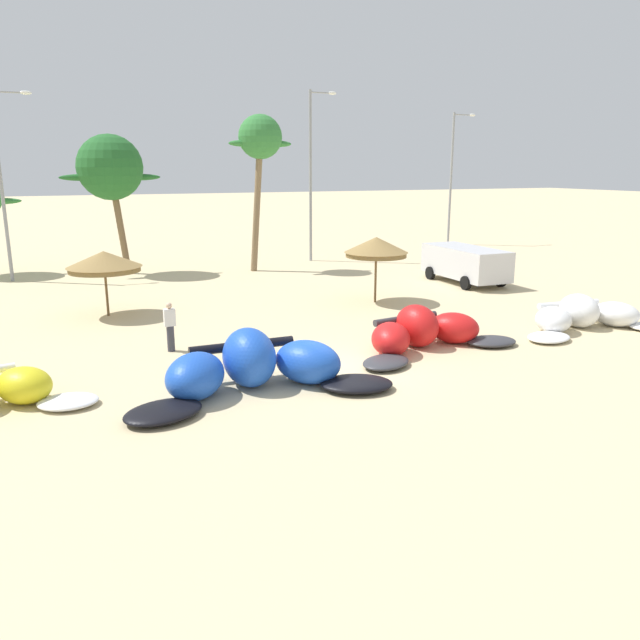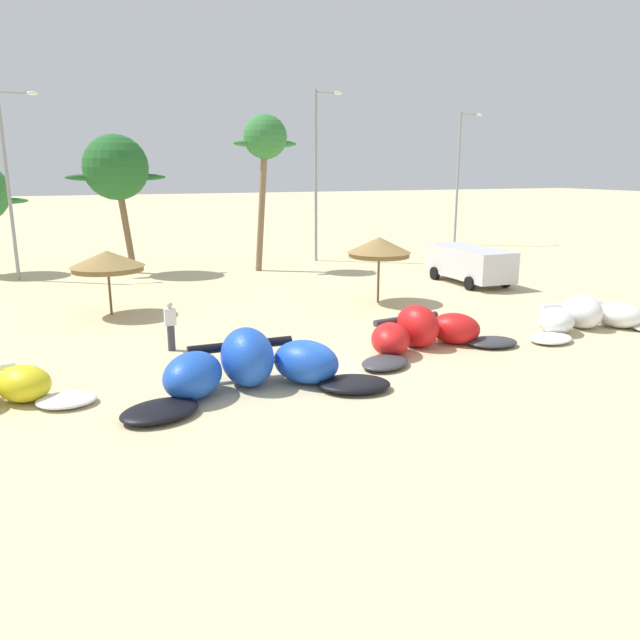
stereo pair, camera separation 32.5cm
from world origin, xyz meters
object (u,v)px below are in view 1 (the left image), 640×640
person_near_kites (170,327)px  kite_left (253,368)px  palm_left_of_gap (110,168)px  beach_umbrella_near_van (104,261)px  parked_van (464,262)px  lamppost_west (4,177)px  palm_center_left (260,141)px  kite_center (585,316)px  kite_left_of_center (423,333)px  beach_umbrella_middle (376,247)px  lamppost_west_center (312,169)px  lamppost_east_center (453,172)px

person_near_kites → kite_left: bearing=-72.9°
kite_left → palm_left_of_gap: 21.64m
person_near_kites → beach_umbrella_near_van: bearing=103.5°
parked_van → lamppost_west: size_ratio=0.54×
person_near_kites → palm_center_left: (7.86, 14.46, 6.42)m
kite_left → kite_center: size_ratio=1.13×
kite_left_of_center → lamppost_west: 23.67m
kite_center → beach_umbrella_middle: bearing=124.3°
palm_left_of_gap → lamppost_west: lamppost_west is taller
beach_umbrella_near_van → beach_umbrella_middle: size_ratio=1.01×
parked_van → person_near_kites: (-16.20, -6.54, -0.27)m
lamppost_west → lamppost_west_center: (17.27, 0.65, 0.39)m
beach_umbrella_near_van → lamppost_west: 11.35m
beach_umbrella_middle → palm_left_of_gap: 16.10m
palm_center_left → parked_van: bearing=-43.5°
palm_center_left → lamppost_west_center: (4.17, 2.45, -1.48)m
lamppost_west_center → palm_left_of_gap: bearing=-177.8°
kite_center → person_near_kites: bearing=167.8°
lamppost_west_center → palm_center_left: bearing=-149.6°
kite_center → parked_van: size_ratio=1.27×
kite_left_of_center → kite_center: (6.88, -0.18, -0.06)m
person_near_kites → palm_left_of_gap: (-0.02, 16.45, 4.95)m
kite_left_of_center → lamppost_east_center: lamppost_east_center is taller
person_near_kites → lamppost_west_center: size_ratio=0.16×
parked_van → palm_left_of_gap: palm_left_of_gap is taller
palm_left_of_gap → beach_umbrella_near_van: bearing=-97.8°
person_near_kites → beach_umbrella_middle: bearing=22.6°
kite_left_of_center → kite_center: bearing=-1.5°
beach_umbrella_near_van → palm_left_of_gap: 11.10m
beach_umbrella_near_van → palm_center_left: palm_center_left is taller
kite_left → beach_umbrella_near_van: size_ratio=2.55×
parked_van → palm_left_of_gap: (-16.22, 9.91, 4.68)m
kite_center → palm_center_left: palm_center_left is taller
lamppost_west_center → person_near_kites: bearing=-125.4°
palm_center_left → lamppost_east_center: size_ratio=0.89×
parked_van → palm_center_left: size_ratio=0.60×
kite_left → lamppost_east_center: lamppost_east_center is taller
beach_umbrella_middle → person_near_kites: 10.60m
beach_umbrella_near_van → parked_van: bearing=1.6°
kite_center → lamppost_west: 28.16m
beach_umbrella_near_van → lamppost_west_center: (13.47, 10.87, 3.55)m
kite_left_of_center → palm_left_of_gap: 21.55m
beach_umbrella_middle → lamppost_east_center: bearing=47.1°
person_near_kites → lamppost_west: size_ratio=0.17×
beach_umbrella_middle → person_near_kites: (-9.67, -4.02, -1.64)m
kite_center → palm_left_of_gap: palm_left_of_gap is taller
lamppost_west → lamppost_east_center: lamppost_east_center is taller
kite_left_of_center → beach_umbrella_middle: size_ratio=2.20×
person_near_kites → kite_center: bearing=-12.2°
person_near_kites → palm_left_of_gap: size_ratio=0.21×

